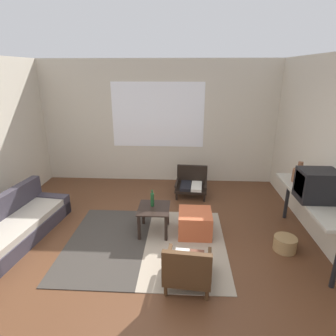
{
  "coord_description": "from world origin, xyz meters",
  "views": [
    {
      "loc": [
        0.57,
        -3.2,
        2.46
      ],
      "look_at": [
        0.33,
        1.09,
        0.96
      ],
      "focal_mm": 30.03,
      "sensor_mm": 36.0,
      "label": 1
    }
  ],
  "objects_px": {
    "couch": "(14,226)",
    "armchair_striped_foreground": "(188,268)",
    "wicker_basket": "(285,244)",
    "crt_television": "(319,185)",
    "clay_vase": "(299,175)",
    "glass_bottle": "(152,199)",
    "coffee_table": "(154,213)",
    "armchair_by_window": "(191,183)",
    "console_shelf": "(311,201)",
    "ottoman_orange": "(195,223)"
  },
  "relations": [
    {
      "from": "couch",
      "to": "armchair_by_window",
      "type": "relative_size",
      "value": 2.96
    },
    {
      "from": "armchair_by_window",
      "to": "crt_television",
      "type": "bearing_deg",
      "value": -48.93
    },
    {
      "from": "armchair_by_window",
      "to": "armchair_striped_foreground",
      "type": "xyz_separation_m",
      "value": [
        -0.11,
        -2.65,
        -0.01
      ]
    },
    {
      "from": "ottoman_orange",
      "to": "wicker_basket",
      "type": "relative_size",
      "value": 1.6
    },
    {
      "from": "couch",
      "to": "armchair_by_window",
      "type": "height_order",
      "value": "couch"
    },
    {
      "from": "armchair_by_window",
      "to": "wicker_basket",
      "type": "distance_m",
      "value": 2.28
    },
    {
      "from": "wicker_basket",
      "to": "armchair_striped_foreground",
      "type": "bearing_deg",
      "value": -150.56
    },
    {
      "from": "armchair_striped_foreground",
      "to": "glass_bottle",
      "type": "bearing_deg",
      "value": 114.05
    },
    {
      "from": "coffee_table",
      "to": "glass_bottle",
      "type": "distance_m",
      "value": 0.22
    },
    {
      "from": "armchair_by_window",
      "to": "wicker_basket",
      "type": "height_order",
      "value": "armchair_by_window"
    },
    {
      "from": "armchair_by_window",
      "to": "console_shelf",
      "type": "bearing_deg",
      "value": -46.89
    },
    {
      "from": "crt_television",
      "to": "clay_vase",
      "type": "height_order",
      "value": "crt_television"
    },
    {
      "from": "couch",
      "to": "armchair_striped_foreground",
      "type": "xyz_separation_m",
      "value": [
        2.63,
        -0.87,
        0.05
      ]
    },
    {
      "from": "ottoman_orange",
      "to": "clay_vase",
      "type": "relative_size",
      "value": 1.58
    },
    {
      "from": "ottoman_orange",
      "to": "clay_vase",
      "type": "distance_m",
      "value": 1.79
    },
    {
      "from": "ottoman_orange",
      "to": "clay_vase",
      "type": "bearing_deg",
      "value": 10.84
    },
    {
      "from": "crt_television",
      "to": "clay_vase",
      "type": "distance_m",
      "value": 0.66
    },
    {
      "from": "ottoman_orange",
      "to": "armchair_by_window",
      "type": "bearing_deg",
      "value": 90.76
    },
    {
      "from": "armchair_striped_foreground",
      "to": "crt_television",
      "type": "xyz_separation_m",
      "value": [
        1.73,
        0.8,
        0.76
      ]
    },
    {
      "from": "armchair_striped_foreground",
      "to": "crt_television",
      "type": "height_order",
      "value": "crt_television"
    },
    {
      "from": "console_shelf",
      "to": "clay_vase",
      "type": "xyz_separation_m",
      "value": [
        0.0,
        0.53,
        0.19
      ]
    },
    {
      "from": "coffee_table",
      "to": "armchair_by_window",
      "type": "xyz_separation_m",
      "value": [
        0.63,
        1.48,
        -0.07
      ]
    },
    {
      "from": "coffee_table",
      "to": "wicker_basket",
      "type": "bearing_deg",
      "value": -11.04
    },
    {
      "from": "armchair_by_window",
      "to": "console_shelf",
      "type": "height_order",
      "value": "console_shelf"
    },
    {
      "from": "crt_television",
      "to": "ottoman_orange",
      "type": "bearing_deg",
      "value": 167.64
    },
    {
      "from": "ottoman_orange",
      "to": "crt_television",
      "type": "xyz_separation_m",
      "value": [
        1.6,
        -0.35,
        0.83
      ]
    },
    {
      "from": "wicker_basket",
      "to": "couch",
      "type": "bearing_deg",
      "value": 178.97
    },
    {
      "from": "couch",
      "to": "armchair_striped_foreground",
      "type": "distance_m",
      "value": 2.77
    },
    {
      "from": "couch",
      "to": "glass_bottle",
      "type": "relative_size",
      "value": 7.27
    },
    {
      "from": "coffee_table",
      "to": "crt_television",
      "type": "xyz_separation_m",
      "value": [
        2.25,
        -0.38,
        0.68
      ]
    },
    {
      "from": "crt_television",
      "to": "couch",
      "type": "bearing_deg",
      "value": 179.06
    },
    {
      "from": "console_shelf",
      "to": "couch",
      "type": "bearing_deg",
      "value": -179.3
    },
    {
      "from": "crt_television",
      "to": "armchair_striped_foreground",
      "type": "bearing_deg",
      "value": -155.25
    },
    {
      "from": "armchair_striped_foreground",
      "to": "crt_television",
      "type": "relative_size",
      "value": 1.29
    },
    {
      "from": "glass_bottle",
      "to": "wicker_basket",
      "type": "distance_m",
      "value": 2.05
    },
    {
      "from": "armchair_by_window",
      "to": "armchair_striped_foreground",
      "type": "relative_size",
      "value": 0.99
    },
    {
      "from": "couch",
      "to": "armchair_by_window",
      "type": "bearing_deg",
      "value": 33.18
    },
    {
      "from": "glass_bottle",
      "to": "wicker_basket",
      "type": "height_order",
      "value": "glass_bottle"
    },
    {
      "from": "crt_television",
      "to": "glass_bottle",
      "type": "distance_m",
      "value": 2.36
    },
    {
      "from": "ottoman_orange",
      "to": "wicker_basket",
      "type": "xyz_separation_m",
      "value": [
        1.28,
        -0.35,
        -0.09
      ]
    },
    {
      "from": "clay_vase",
      "to": "glass_bottle",
      "type": "xyz_separation_m",
      "value": [
        -2.28,
        -0.23,
        -0.37
      ]
    },
    {
      "from": "couch",
      "to": "armchair_by_window",
      "type": "distance_m",
      "value": 3.27
    },
    {
      "from": "couch",
      "to": "coffee_table",
      "type": "distance_m",
      "value": 2.13
    },
    {
      "from": "console_shelf",
      "to": "glass_bottle",
      "type": "relative_size",
      "value": 6.57
    },
    {
      "from": "coffee_table",
      "to": "armchair_by_window",
      "type": "bearing_deg",
      "value": 67.14
    },
    {
      "from": "wicker_basket",
      "to": "clay_vase",
      "type": "bearing_deg",
      "value": 64.03
    },
    {
      "from": "armchair_by_window",
      "to": "wicker_basket",
      "type": "bearing_deg",
      "value": -55.0
    },
    {
      "from": "couch",
      "to": "glass_bottle",
      "type": "xyz_separation_m",
      "value": [
        2.08,
        0.36,
        0.34
      ]
    },
    {
      "from": "coffee_table",
      "to": "ottoman_orange",
      "type": "bearing_deg",
      "value": -2.21
    },
    {
      "from": "coffee_table",
      "to": "ottoman_orange",
      "type": "relative_size",
      "value": 1.07
    }
  ]
}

